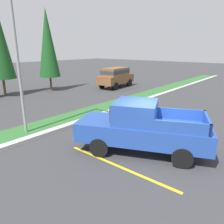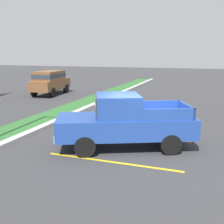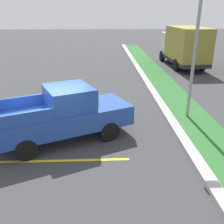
% 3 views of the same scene
% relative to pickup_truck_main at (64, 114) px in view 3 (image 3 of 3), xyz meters
% --- Properties ---
extents(ground_plane, '(120.00, 120.00, 0.00)m').
position_rel_pickup_truck_main_xyz_m(ground_plane, '(0.24, -0.41, -1.04)').
color(ground_plane, '#38383A').
extents(parking_line_near, '(0.12, 4.80, 0.01)m').
position_rel_pickup_truck_main_xyz_m(parking_line_near, '(-1.53, -0.05, -1.04)').
color(parking_line_near, yellow).
rests_on(parking_line_near, ground).
extents(parking_line_far, '(0.12, 4.80, 0.01)m').
position_rel_pickup_truck_main_xyz_m(parking_line_far, '(1.57, -0.05, -1.04)').
color(parking_line_far, yellow).
rests_on(parking_line_far, ground).
extents(curb_strip, '(56.00, 0.40, 0.15)m').
position_rel_pickup_truck_main_xyz_m(curb_strip, '(0.24, 4.59, -0.97)').
color(curb_strip, '#B2B2AD').
rests_on(curb_strip, ground).
extents(grass_median, '(56.00, 1.80, 0.06)m').
position_rel_pickup_truck_main_xyz_m(grass_median, '(0.24, 5.69, -1.01)').
color(grass_median, '#2D662D').
rests_on(grass_median, ground).
extents(pickup_truck_main, '(3.86, 5.53, 2.10)m').
position_rel_pickup_truck_main_xyz_m(pickup_truck_main, '(0.00, 0.00, 0.00)').
color(pickup_truck_main, black).
rests_on(pickup_truck_main, ground).
extents(cargo_truck_distant, '(6.89, 2.73, 3.40)m').
position_rel_pickup_truck_main_xyz_m(cargo_truck_distant, '(-13.25, 8.66, 0.81)').
color(cargo_truck_distant, black).
rests_on(cargo_truck_distant, ground).
extents(street_light, '(0.24, 1.49, 7.31)m').
position_rel_pickup_truck_main_xyz_m(street_light, '(-1.98, 5.35, 3.17)').
color(street_light, gray).
rests_on(street_light, ground).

